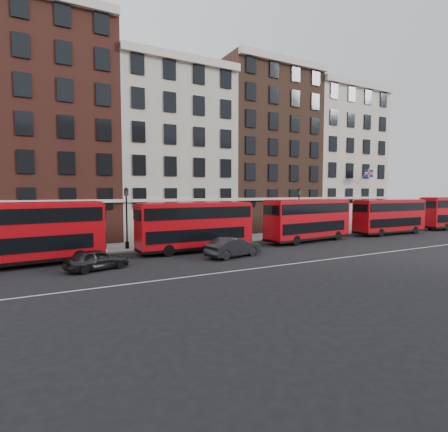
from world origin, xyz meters
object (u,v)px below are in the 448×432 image
bus_a (22,232)px  car_front (233,247)px  traffic_light (373,213)px  bus_b (195,225)px  bus_c (308,219)px  car_rear (97,259)px  bus_d (389,216)px

bus_a → car_front: bearing=-20.6°
car_front → traffic_light: 23.92m
car_front → traffic_light: bearing=-89.1°
bus_a → car_front: bus_a is taller
bus_b → bus_c: 12.38m
bus_c → traffic_light: bearing=3.3°
bus_a → car_front: size_ratio=2.25×
traffic_light → car_rear: bearing=-170.5°
bus_c → traffic_light: bus_c is taller
bus_c → car_front: size_ratio=2.22×
car_front → bus_c: bearing=-84.7°
bus_c → car_rear: bearing=-177.8°
bus_b → car_rear: bearing=-159.4°
bus_c → car_rear: bus_c is taller
car_rear → bus_a: bearing=36.5°
car_front → traffic_light: (23.14, 5.84, 1.67)m
bus_c → bus_d: (12.55, 0.00, -0.08)m
bus_a → bus_d: bearing=-6.4°
bus_d → car_front: 23.62m
bus_a → car_front: (14.29, -3.60, -1.56)m
bus_a → bus_c: bearing=-6.4°
bus_b → bus_c: (12.38, -0.00, 0.06)m
bus_a → bus_b: (12.66, 0.00, -0.10)m
bus_c → traffic_light: size_ratio=3.18×
bus_d → traffic_light: 2.25m
car_rear → car_front: 10.04m
car_rear → bus_d: bearing=-99.7°
bus_c → bus_b: bearing=173.0°
car_rear → traffic_light: bearing=-95.9°
car_front → bus_b: bearing=11.1°
bus_a → bus_b: 12.66m
bus_b → traffic_light: bearing=4.1°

